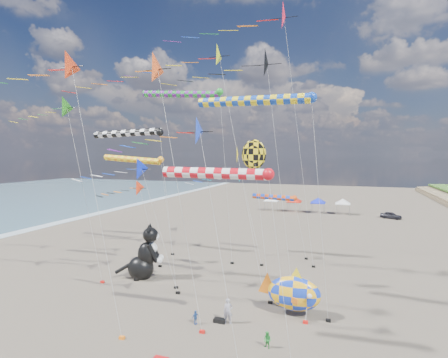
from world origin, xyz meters
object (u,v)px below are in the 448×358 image
(cat_inflatable, at_px, (143,251))
(child_blue, at_px, (195,317))
(child_green, at_px, (267,340))
(fish_inflatable, at_px, (293,293))
(parked_car, at_px, (391,215))
(person_adult, at_px, (228,311))

(cat_inflatable, relative_size, child_blue, 5.38)
(child_green, height_order, child_blue, child_green)
(fish_inflatable, bearing_deg, child_blue, -150.39)
(cat_inflatable, bearing_deg, child_green, -51.57)
(fish_inflatable, bearing_deg, parked_car, 75.56)
(cat_inflatable, bearing_deg, parked_car, 36.79)
(parked_car, bearing_deg, fish_inflatable, -171.23)
(person_adult, xyz_separation_m, child_blue, (-2.23, -0.88, -0.42))
(person_adult, bearing_deg, cat_inflatable, 134.31)
(cat_inflatable, relative_size, child_green, 5.06)
(person_adult, distance_m, parked_car, 53.20)
(fish_inflatable, relative_size, child_green, 5.03)
(fish_inflatable, xyz_separation_m, parked_car, (12.27, 47.66, -1.12))
(cat_inflatable, height_order, fish_inflatable, cat_inflatable)
(child_green, bearing_deg, child_blue, -170.48)
(child_blue, bearing_deg, fish_inflatable, -33.75)
(child_green, xyz_separation_m, parked_car, (13.19, 52.84, 0.11))
(cat_inflatable, xyz_separation_m, fish_inflatable, (15.37, -3.26, -0.99))
(cat_inflatable, bearing_deg, fish_inflatable, -33.28)
(child_green, relative_size, child_blue, 1.06)
(person_adult, xyz_separation_m, parked_car, (16.63, 50.53, -0.28))
(fish_inflatable, xyz_separation_m, child_green, (-0.92, -5.17, -1.23))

